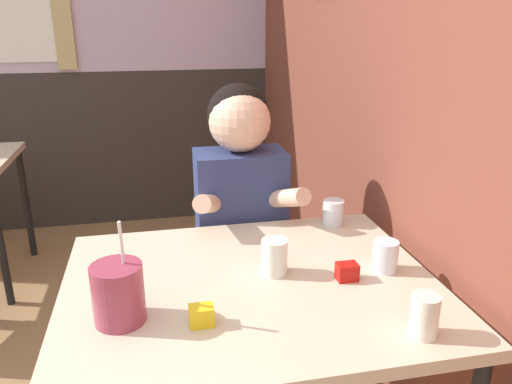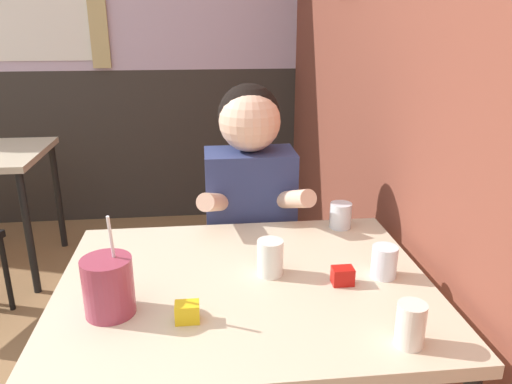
{
  "view_description": "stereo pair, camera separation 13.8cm",
  "coord_description": "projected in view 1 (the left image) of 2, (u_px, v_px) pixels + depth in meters",
  "views": [
    {
      "loc": [
        0.55,
        -0.8,
        1.45
      ],
      "look_at": [
        0.85,
        0.59,
        0.95
      ],
      "focal_mm": 35.0,
      "sensor_mm": 36.0,
      "label": 1
    },
    {
      "loc": [
        0.69,
        -0.83,
        1.45
      ],
      "look_at": [
        0.85,
        0.59,
        0.95
      ],
      "focal_mm": 35.0,
      "sensor_mm": 36.0,
      "label": 2
    }
  ],
  "objects": [
    {
      "name": "glass_center",
      "position": [
        274.0,
        257.0,
        1.45
      ],
      "size": [
        0.08,
        0.08,
        0.11
      ],
      "color": "silver",
      "rests_on": "main_table"
    },
    {
      "name": "glass_far_side",
      "position": [
        424.0,
        316.0,
        1.16
      ],
      "size": [
        0.07,
        0.07,
        0.11
      ],
      "color": "silver",
      "rests_on": "main_table"
    },
    {
      "name": "brick_wall_right",
      "position": [
        341.0,
        40.0,
        2.23
      ],
      "size": [
        0.08,
        4.79,
        2.7
      ],
      "color": "brown",
      "rests_on": "ground_plane"
    },
    {
      "name": "back_wall",
      "position": [
        58.0,
        32.0,
        3.26
      ],
      "size": [
        5.74,
        0.09,
        2.7
      ],
      "color": "silver",
      "rests_on": "ground_plane"
    },
    {
      "name": "condiment_ketchup",
      "position": [
        347.0,
        272.0,
        1.42
      ],
      "size": [
        0.06,
        0.04,
        0.05
      ],
      "color": "#B7140F",
      "rests_on": "main_table"
    },
    {
      "name": "main_table",
      "position": [
        251.0,
        301.0,
        1.44
      ],
      "size": [
        1.05,
        0.85,
        0.74
      ],
      "color": "beige",
      "rests_on": "ground_plane"
    },
    {
      "name": "glass_by_brick",
      "position": [
        333.0,
        213.0,
        1.8
      ],
      "size": [
        0.08,
        0.08,
        0.09
      ],
      "color": "silver",
      "rests_on": "main_table"
    },
    {
      "name": "condiment_mustard",
      "position": [
        201.0,
        316.0,
        1.21
      ],
      "size": [
        0.06,
        0.04,
        0.05
      ],
      "color": "yellow",
      "rests_on": "main_table"
    },
    {
      "name": "glass_near_pitcher",
      "position": [
        385.0,
        256.0,
        1.47
      ],
      "size": [
        0.07,
        0.07,
        0.09
      ],
      "color": "silver",
      "rests_on": "main_table"
    },
    {
      "name": "cocktail_pitcher",
      "position": [
        118.0,
        293.0,
        1.21
      ],
      "size": [
        0.13,
        0.13,
        0.27
      ],
      "color": "#99384C",
      "rests_on": "main_table"
    },
    {
      "name": "person_seated",
      "position": [
        241.0,
        226.0,
        1.96
      ],
      "size": [
        0.42,
        0.42,
        1.22
      ],
      "color": "navy",
      "rests_on": "ground_plane"
    }
  ]
}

